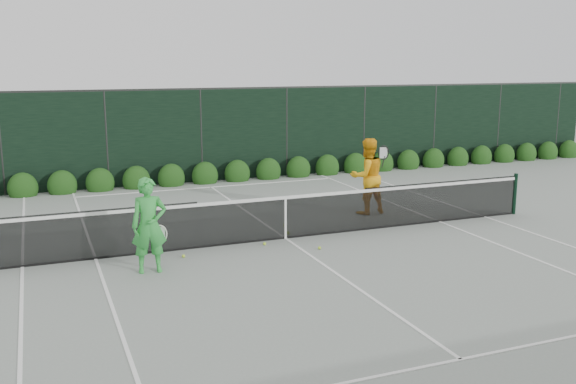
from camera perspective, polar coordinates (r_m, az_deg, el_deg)
name	(u,v)px	position (r m, az deg, el deg)	size (l,w,h in m)	color
ground	(285,239)	(14.44, -0.23, -4.17)	(80.00, 80.00, 0.00)	gray
tennis_net	(284,216)	(14.30, -0.32, -2.13)	(12.90, 0.10, 1.07)	black
player_woman	(149,225)	(12.28, -12.24, -2.91)	(0.70, 0.48, 1.81)	green
player_man	(367,176)	(16.71, 7.05, 1.40)	(1.00, 0.79, 1.98)	#F9AD15
court_lines	(285,238)	(14.44, -0.23, -4.14)	(11.03, 23.83, 0.01)	white
windscreen_fence	(340,196)	(11.67, 4.66, -0.36)	(32.00, 21.07, 3.06)	black
hedge_row	(205,176)	(21.04, -7.39, 1.42)	(31.66, 0.65, 0.94)	#12330E
tennis_balls	(270,240)	(14.18, -1.66, -4.33)	(2.88, 2.11, 0.07)	#B6E332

